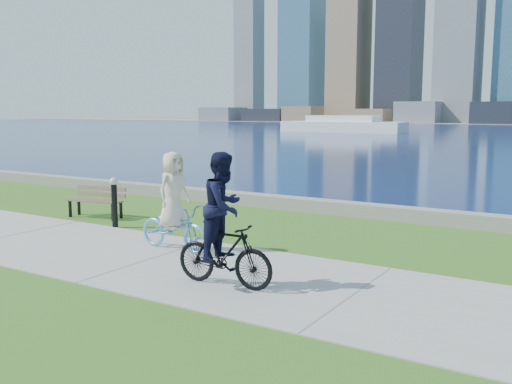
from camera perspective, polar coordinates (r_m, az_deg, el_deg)
ground at (r=10.84m, az=-10.49°, el=-6.68°), size 320.00×320.00×0.00m
concrete_path at (r=10.84m, az=-10.50°, el=-6.63°), size 80.00×3.50×0.02m
seawall at (r=15.84m, az=4.75°, el=-1.24°), size 90.00×0.50×0.35m
ferry_near at (r=74.82m, az=8.66°, el=6.61°), size 15.92×4.55×2.16m
park_bench at (r=15.34m, az=-15.61°, el=-0.66°), size 1.59×0.77×0.79m
bollard_lamp at (r=13.82m, az=-13.98°, el=-0.68°), size 0.19×0.19×1.20m
cyclist_woman at (r=11.29m, az=-8.22°, el=-2.18°), size 0.75×1.78×1.94m
cyclist_man at (r=8.86m, az=-3.23°, el=-3.85°), size 0.67×1.73×2.11m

